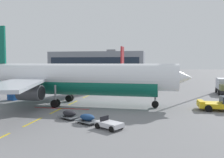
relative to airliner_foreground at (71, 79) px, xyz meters
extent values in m
plane|color=slate|center=(21.66, 14.77, -3.95)|extent=(400.00, 400.00, 0.00)
cube|color=yellow|center=(-0.34, -10.97, -3.95)|extent=(0.24, 4.00, 0.01)
cube|color=yellow|center=(-0.34, -4.88, -3.95)|extent=(0.24, 4.00, 0.01)
cube|color=yellow|center=(-0.34, 1.53, -3.95)|extent=(0.24, 4.00, 0.01)
cube|color=yellow|center=(-0.34, 8.60, -3.95)|extent=(0.24, 4.00, 0.01)
cube|color=yellow|center=(-0.34, 15.61, -3.95)|extent=(0.24, 4.00, 0.01)
cube|color=yellow|center=(-0.34, 22.35, -3.95)|extent=(0.24, 4.00, 0.01)
cube|color=yellow|center=(-0.34, 28.17, -3.95)|extent=(0.24, 4.00, 0.01)
cube|color=yellow|center=(-0.34, 34.04, -3.95)|extent=(0.24, 4.00, 0.01)
cube|color=yellow|center=(-0.34, 41.22, -3.95)|extent=(0.24, 4.00, 0.01)
cube|color=yellow|center=(-0.34, 48.18, -3.95)|extent=(0.24, 4.00, 0.01)
cube|color=yellow|center=(-0.34, 53.79, -3.95)|extent=(0.24, 4.00, 0.01)
cube|color=yellow|center=(-0.34, 61.16, -3.95)|extent=(0.24, 4.00, 0.01)
cube|color=#B21414|center=(-0.34, -3.23, -3.95)|extent=(8.00, 0.40, 0.01)
cylinder|color=white|center=(0.58, -0.02, 0.35)|extent=(30.21, 4.83, 3.80)
cylinder|color=#0F604C|center=(0.58, -0.02, -0.69)|extent=(24.61, 4.33, 3.50)
cone|color=white|center=(15.63, -0.54, 0.35)|extent=(3.63, 3.84, 3.72)
cube|color=#192333|center=(14.58, -0.50, 1.02)|extent=(1.70, 2.90, 0.60)
cube|color=white|center=(-14.00, 3.68, 1.11)|extent=(3.42, 6.51, 0.24)
cube|color=#B7BCC6|center=(-3.10, 8.61, -0.12)|extent=(10.64, 17.58, 0.36)
cube|color=#B7BCC6|center=(-3.68, -8.38, -0.12)|extent=(9.64, 17.66, 0.36)
cylinder|color=#4C4F54|center=(-3.35, 5.62, -1.57)|extent=(3.27, 2.21, 2.10)
cylinder|color=black|center=(-1.75, 5.56, -1.57)|extent=(0.18, 1.79, 1.79)
cylinder|color=#4C4F54|center=(-3.73, -5.38, -1.57)|extent=(3.27, 2.21, 2.10)
cylinder|color=black|center=(-2.13, -5.43, -1.57)|extent=(0.18, 1.79, 1.79)
cylinder|color=gray|center=(12.48, -0.43, -2.12)|extent=(0.28, 0.28, 2.67)
cylinder|color=black|center=(12.48, -0.43, -3.45)|extent=(1.00, 0.31, 0.99)
cylinder|color=gray|center=(-1.32, 2.65, -2.09)|extent=(0.28, 0.28, 2.61)
cylinder|color=black|center=(-1.31, 3.00, -3.40)|extent=(1.11, 0.39, 1.10)
cylinder|color=black|center=(-1.34, 2.30, -3.40)|extent=(1.11, 0.39, 1.10)
cylinder|color=gray|center=(-1.50, -2.55, -2.09)|extent=(0.28, 0.28, 2.61)
cylinder|color=black|center=(-1.49, -2.20, -3.40)|extent=(1.11, 0.39, 1.10)
cylinder|color=black|center=(-1.52, -2.90, -3.40)|extent=(1.11, 0.39, 1.10)
cube|color=yellow|center=(21.17, -0.73, -3.25)|extent=(6.06, 2.94, 0.60)
cube|color=yellow|center=(18.53, -0.67, -2.83)|extent=(0.76, 2.54, 0.24)
cylinder|color=black|center=(19.22, -2.08, -3.50)|extent=(0.91, 0.42, 0.90)
cylinder|color=black|center=(19.29, 0.72, -3.50)|extent=(0.91, 0.42, 0.90)
cylinder|color=silver|center=(2.37, 57.98, 0.19)|extent=(5.44, 29.16, 3.66)
cylinder|color=maroon|center=(2.37, 57.98, -0.82)|extent=(4.81, 23.76, 3.37)
cone|color=silver|center=(3.26, 72.44, 0.19)|extent=(3.79, 3.58, 3.59)
cone|color=silver|center=(1.44, 42.84, 0.65)|extent=(3.35, 4.23, 3.11)
cube|color=#192333|center=(3.20, 71.43, 0.83)|extent=(2.83, 1.71, 0.58)
cube|color=maroon|center=(1.54, 44.52, 4.91)|extent=(0.61, 4.25, 5.78)
cube|color=silver|center=(-1.58, 44.04, 0.92)|extent=(6.34, 3.45, 0.23)
cube|color=silver|center=(4.57, 43.66, 0.92)|extent=(6.34, 3.45, 0.23)
cube|color=#B7BCC6|center=(-6.04, 54.66, -0.27)|extent=(16.88, 10.61, 0.35)
cube|color=#B7BCC6|center=(10.30, 53.65, -0.27)|extent=(17.01, 8.90, 0.35)
cylinder|color=#4C4F54|center=(-3.16, 54.34, -1.66)|extent=(2.21, 3.20, 2.02)
cylinder|color=black|center=(-3.07, 55.88, -1.66)|extent=(1.72, 0.22, 1.72)
cylinder|color=#4C4F54|center=(7.41, 53.69, -1.66)|extent=(2.21, 3.20, 2.02)
cylinder|color=black|center=(7.51, 55.22, -1.66)|extent=(1.72, 0.22, 1.72)
cylinder|color=gray|center=(3.07, 69.41, -2.19)|extent=(0.27, 0.27, 2.57)
cylinder|color=black|center=(3.07, 69.41, -3.47)|extent=(0.33, 0.97, 0.95)
cylinder|color=gray|center=(-0.25, 56.21, -2.16)|extent=(0.27, 0.27, 2.51)
cylinder|color=black|center=(-0.59, 56.23, -3.42)|extent=(0.40, 1.08, 1.06)
cylinder|color=black|center=(0.09, 56.19, -3.42)|extent=(0.40, 1.08, 1.06)
cylinder|color=gray|center=(4.75, 55.90, -2.16)|extent=(0.27, 0.27, 2.51)
cylinder|color=black|center=(4.41, 55.92, -3.42)|extent=(0.40, 1.08, 1.06)
cylinder|color=black|center=(5.09, 55.88, -3.42)|extent=(0.40, 1.08, 1.06)
cube|color=black|center=(26.14, 16.89, -3.21)|extent=(3.16, 7.22, 0.60)
cube|color=#B7BCC6|center=(26.25, 17.86, -1.86)|extent=(2.91, 5.00, 2.10)
cylinder|color=black|center=(24.70, 14.79, -3.47)|extent=(0.38, 0.99, 0.96)
cylinder|color=black|center=(25.20, 19.24, -3.47)|extent=(0.38, 0.99, 0.96)
cube|color=black|center=(-11.07, 19.53, -3.21)|extent=(6.57, 6.72, 0.60)
cube|color=silver|center=(-9.47, 17.86, -2.36)|extent=(3.31, 3.31, 1.10)
cube|color=#192333|center=(-8.68, 17.03, -2.26)|extent=(1.43, 1.37, 0.64)
cube|color=silver|center=(-11.75, 20.24, -1.86)|extent=(5.02, 5.10, 2.10)
cylinder|color=black|center=(-8.66, 18.74, -3.47)|extent=(0.87, 0.89, 0.96)
cylinder|color=black|center=(-10.39, 17.08, -3.47)|extent=(0.87, 0.89, 0.96)
cylinder|color=black|center=(-11.75, 21.98, -3.47)|extent=(0.87, 0.89, 0.96)
cylinder|color=black|center=(-13.49, 20.32, -3.47)|extent=(0.87, 0.89, 0.96)
cube|color=silver|center=(8.18, -12.07, -3.49)|extent=(2.95, 2.55, 0.44)
cube|color=black|center=(7.63, -11.74, -3.09)|extent=(0.68, 1.02, 0.56)
cylinder|color=black|center=(9.32, -11.95, -3.67)|extent=(0.57, 0.44, 0.56)
cylinder|color=black|center=(8.60, -13.14, -3.67)|extent=(0.57, 0.44, 0.56)
cylinder|color=black|center=(7.77, -11.00, -3.67)|extent=(0.57, 0.44, 0.56)
cylinder|color=black|center=(7.04, -12.20, -3.67)|extent=(0.57, 0.44, 0.56)
cube|color=slate|center=(5.53, -10.47, -3.67)|extent=(2.83, 2.53, 0.12)
ellipsoid|color=navy|center=(5.53, -10.47, -3.29)|extent=(2.18, 1.97, 0.64)
cylinder|color=black|center=(5.88, -9.89, -3.73)|extent=(0.45, 0.35, 0.44)
cylinder|color=black|center=(5.18, -11.04, -3.73)|extent=(0.45, 0.35, 0.44)
cube|color=slate|center=(2.97, -8.91, -3.67)|extent=(2.83, 2.53, 0.12)
ellipsoid|color=black|center=(2.97, -8.91, -3.29)|extent=(2.18, 1.97, 0.64)
cylinder|color=black|center=(3.32, -8.33, -3.73)|extent=(0.45, 0.35, 0.44)
cylinder|color=black|center=(2.62, -9.49, -3.73)|extent=(0.45, 0.35, 0.44)
cube|color=#194C9E|center=(-11.30, 2.56, -3.15)|extent=(1.99, 1.96, 1.60)
cube|color=silver|center=(-11.30, 2.56, -3.15)|extent=(1.56, 0.51, 1.36)
cube|color=gray|center=(-25.74, 122.02, 2.88)|extent=(61.96, 24.02, 13.67)
cube|color=#192333|center=(-25.74, 109.95, 3.57)|extent=(57.00, 0.12, 4.92)
cube|color=gray|center=(-16.45, 122.02, 10.52)|extent=(6.00, 5.00, 1.60)
camera|label=1|loc=(12.45, -33.86, 2.33)|focal=37.92mm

